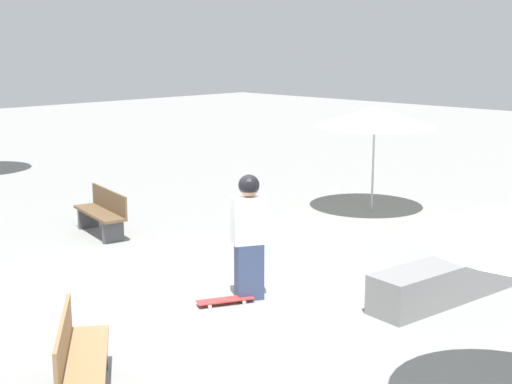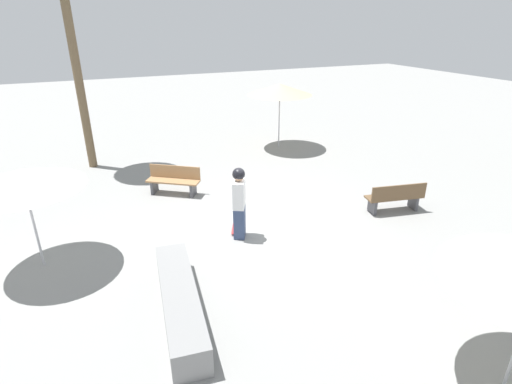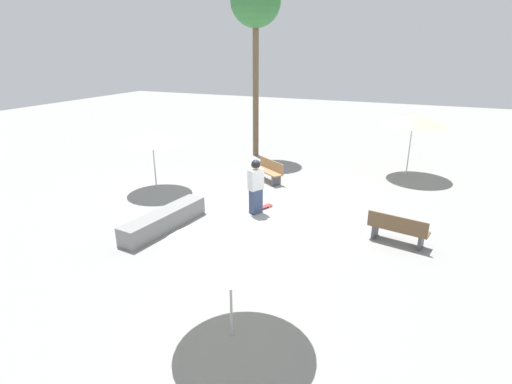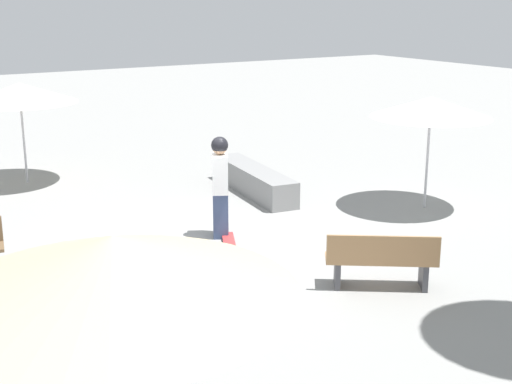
# 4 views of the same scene
# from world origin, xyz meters

# --- Properties ---
(ground_plane) EXTENTS (60.00, 60.00, 0.00)m
(ground_plane) POSITION_xyz_m (0.00, 0.00, 0.00)
(ground_plane) COLOR gray
(skater_main) EXTENTS (0.46, 0.54, 1.79)m
(skater_main) POSITION_xyz_m (0.87, 0.40, 0.97)
(skater_main) COLOR #38476B
(skater_main) RESTS_ON ground_plane
(skateboard) EXTENTS (0.53, 0.81, 0.07)m
(skateboard) POSITION_xyz_m (0.80, -0.01, 0.06)
(skateboard) COLOR red
(skateboard) RESTS_ON ground_plane
(concrete_ledge) EXTENTS (0.99, 3.16, 0.55)m
(concrete_ledge) POSITION_xyz_m (2.89, 2.57, 0.27)
(concrete_ledge) COLOR gray
(concrete_ledge) RESTS_ON ground_plane
(bench_near) EXTENTS (1.66, 0.75, 0.85)m
(bench_near) POSITION_xyz_m (-3.54, 0.85, 0.43)
(bench_near) COLOR #47474C
(bench_near) RESTS_ON ground_plane
(bench_far) EXTENTS (1.56, 1.28, 0.85)m
(bench_far) POSITION_xyz_m (1.72, -2.86, 0.43)
(bench_far) COLOR #47474C
(bench_far) RESTS_ON ground_plane
(shade_umbrella_cream) EXTENTS (2.51, 2.51, 2.26)m
(shade_umbrella_cream) POSITION_xyz_m (-1.06, 6.00, 2.05)
(shade_umbrella_cream) COLOR #B7B7BC
(shade_umbrella_cream) RESTS_ON ground_plane
(shade_umbrella_tan) EXTENTS (2.56, 2.56, 2.58)m
(shade_umbrella_tan) POSITION_xyz_m (-3.35, -5.82, 2.36)
(shade_umbrella_tan) COLOR #B7B7BC
(shade_umbrella_tan) RESTS_ON ground_plane
(shade_umbrella_white) EXTENTS (2.36, 2.36, 2.23)m
(shade_umbrella_white) POSITION_xyz_m (5.24, -0.18, 2.03)
(shade_umbrella_white) COLOR #B7B7BC
(shade_umbrella_white) RESTS_ON ground_plane
(palm_tree_center_right) EXTENTS (2.27, 2.27, 8.18)m
(palm_tree_center_right) POSITION_xyz_m (3.85, -6.47, 6.88)
(palm_tree_center_right) COLOR brown
(palm_tree_center_right) RESTS_ON ground_plane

